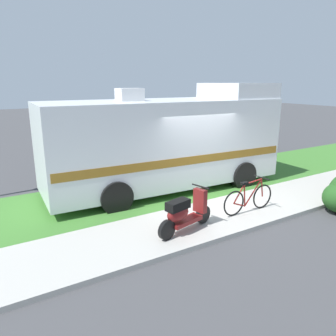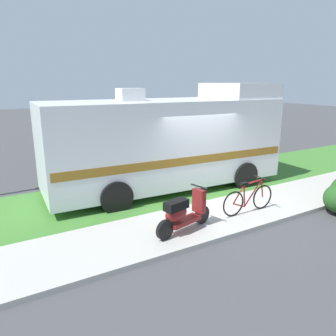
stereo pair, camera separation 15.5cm
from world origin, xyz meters
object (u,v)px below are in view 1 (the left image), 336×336
Objects in this scene: motorhome_rv at (167,141)px; bottle_green at (336,183)px; bicycle at (249,198)px; scooter at (184,213)px; pickup_truck_far at (154,126)px; pickup_truck_near at (202,131)px.

bottle_green is (4.61, -2.99, -1.37)m from motorhome_rv.
bicycle reaches higher than bottle_green.
scooter is 6.07m from bottle_green.
pickup_truck_far is at bearing 73.70° from bicycle.
scooter is at bearing -129.45° from pickup_truck_near.
motorhome_rv reaches higher than pickup_truck_far.
pickup_truck_far is (3.69, 7.46, -0.64)m from motorhome_rv.
scooter is at bearing -115.14° from motorhome_rv.
bottle_green is at bearing -93.31° from pickup_truck_near.
bottle_green is (0.92, -10.44, -0.73)m from pickup_truck_far.
motorhome_rv is 3.57m from scooter.
pickup_truck_near is (5.06, 4.82, -0.67)m from motorhome_rv.
pickup_truck_far is at bearing 95.04° from bottle_green.
bicycle is 9.02m from pickup_truck_near.
pickup_truck_far is (-1.37, 2.64, 0.03)m from pickup_truck_near.
pickup_truck_near is at bearing 60.49° from bicycle.
bicycle is 3.99m from bottle_green.
bicycle is at bearing -179.51° from bottle_green.
motorhome_rv is 3.28m from bicycle.
motorhome_rv is 7.02m from pickup_truck_near.
scooter is 0.31× the size of pickup_truck_far.
scooter is 0.29× the size of pickup_truck_near.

